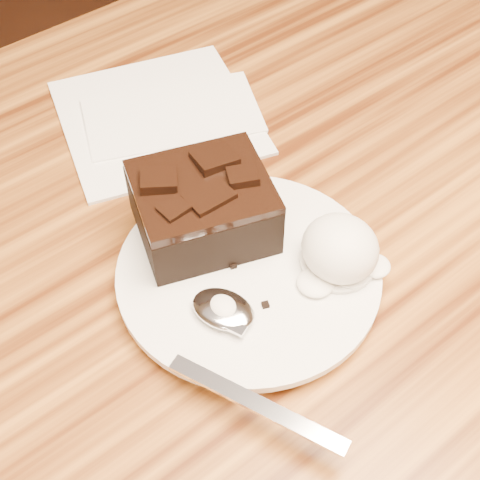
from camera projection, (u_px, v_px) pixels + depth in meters
plate at (248, 276)px, 0.52m from camera, size 0.19×0.19×0.02m
brownie at (203, 210)px, 0.52m from camera, size 0.12×0.11×0.04m
ice_cream_scoop at (340, 248)px, 0.50m from camera, size 0.05×0.06×0.05m
melt_puddle at (338, 263)px, 0.52m from camera, size 0.06×0.06×0.00m
spoon at (223, 311)px, 0.48m from camera, size 0.10×0.18×0.01m
napkin at (157, 116)px, 0.64m from camera, size 0.21×0.21×0.01m
crumb_a at (233, 265)px, 0.51m from camera, size 0.01×0.01×0.00m
crumb_b at (265, 305)px, 0.49m from camera, size 0.01×0.01×0.00m
crumb_c at (278, 226)px, 0.54m from camera, size 0.01×0.01×0.00m
crumb_d at (320, 284)px, 0.50m from camera, size 0.01×0.01×0.00m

